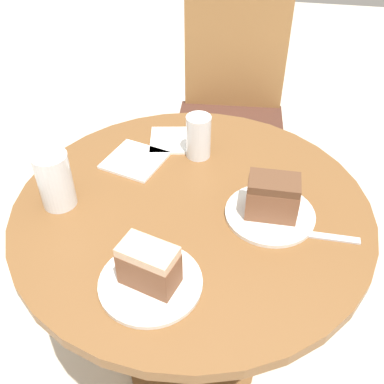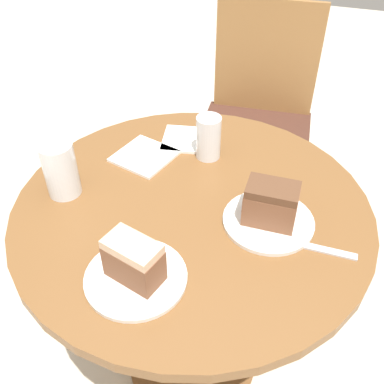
{
  "view_description": "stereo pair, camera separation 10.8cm",
  "coord_description": "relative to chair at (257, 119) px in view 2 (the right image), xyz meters",
  "views": [
    {
      "loc": [
        0.15,
        -0.81,
        1.48
      ],
      "look_at": [
        0.0,
        0.0,
        0.78
      ],
      "focal_mm": 42.0,
      "sensor_mm": 36.0,
      "label": 1
    },
    {
      "loc": [
        0.26,
        -0.78,
        1.48
      ],
      "look_at": [
        0.0,
        0.0,
        0.78
      ],
      "focal_mm": 42.0,
      "sensor_mm": 36.0,
      "label": 2
    }
  ],
  "objects": [
    {
      "name": "glass_lemonade",
      "position": [
        -0.03,
        -0.64,
        0.3
      ],
      "size": [
        0.07,
        0.07,
        0.12
      ],
      "color": "beige",
      "rests_on": "table"
    },
    {
      "name": "napkin_side",
      "position": [
        -0.11,
        -0.59,
        0.25
      ],
      "size": [
        0.16,
        0.16,
        0.01
      ],
      "rotation": [
        0.0,
        0.0,
        0.19
      ],
      "color": "white",
      "rests_on": "table"
    },
    {
      "name": "plate_near",
      "position": [
        0.18,
        -0.85,
        0.25
      ],
      "size": [
        0.21,
        0.21,
        0.01
      ],
      "color": "silver",
      "rests_on": "table"
    },
    {
      "name": "fork",
      "position": [
        0.31,
        -0.9,
        0.25
      ],
      "size": [
        0.17,
        0.02,
        0.0
      ],
      "rotation": [
        0.0,
        0.0,
        3.13
      ],
      "color": "silver",
      "rests_on": "table"
    },
    {
      "name": "glass_water",
      "position": [
        -0.33,
        -0.9,
        0.31
      ],
      "size": [
        0.08,
        0.08,
        0.14
      ],
      "color": "silver",
      "rests_on": "table"
    },
    {
      "name": "napkin_stack",
      "position": [
        -0.2,
        -0.7,
        0.25
      ],
      "size": [
        0.18,
        0.18,
        0.01
      ],
      "rotation": [
        0.0,
        0.0,
        -0.27
      ],
      "color": "white",
      "rests_on": "table"
    },
    {
      "name": "plate_far",
      "position": [
        -0.05,
        -1.1,
        0.25
      ],
      "size": [
        0.21,
        0.21,
        0.01
      ],
      "color": "silver",
      "rests_on": "table"
    },
    {
      "name": "cake_slice_near",
      "position": [
        0.18,
        -0.85,
        0.3
      ],
      "size": [
        0.12,
        0.08,
        0.1
      ],
      "rotation": [
        0.0,
        0.0,
        4.72
      ],
      "color": "brown",
      "rests_on": "plate_near"
    },
    {
      "name": "table",
      "position": [
        -0.01,
        -0.85,
        0.06
      ],
      "size": [
        0.88,
        0.88,
        0.74
      ],
      "color": "brown",
      "rests_on": "ground_plane"
    },
    {
      "name": "cake_slice_far",
      "position": [
        -0.05,
        -1.1,
        0.3
      ],
      "size": [
        0.13,
        0.1,
        0.1
      ],
      "rotation": [
        0.0,
        0.0,
        1.29
      ],
      "color": "brown",
      "rests_on": "plate_far"
    },
    {
      "name": "ground_plane",
      "position": [
        -0.01,
        -0.85,
        -0.49
      ],
      "size": [
        8.0,
        8.0,
        0.0
      ],
      "primitive_type": "plane",
      "color": "beige"
    },
    {
      "name": "chair",
      "position": [
        0.0,
        0.0,
        0.0
      ],
      "size": [
        0.48,
        0.49,
        0.94
      ],
      "rotation": [
        0.0,
        0.0,
        0.08
      ],
      "color": "olive",
      "rests_on": "ground_plane"
    }
  ]
}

